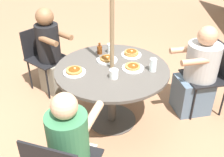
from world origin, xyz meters
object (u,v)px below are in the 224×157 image
pancake_plate_c (131,54)px  coffee_cup (114,74)px  pancake_plate_d (133,67)px  diner_south (197,76)px  patio_table (112,77)px  drinking_glass_b (153,65)px  pancake_plate_a (74,71)px  drinking_glass_a (110,48)px  syrup_bottle (100,50)px  patio_chair_north (43,54)px  patio_chair_south (211,73)px  diner_east (72,153)px  pancake_plate_b (107,59)px  diner_north (51,54)px

pancake_plate_c → coffee_cup: 0.56m
pancake_plate_c → pancake_plate_d: pancake_plate_c is taller
diner_south → patio_table: bearing=90.0°
coffee_cup → drinking_glass_b: size_ratio=0.67×
pancake_plate_a → drinking_glass_a: bearing=147.6°
syrup_bottle → drinking_glass_a: bearing=108.0°
diner_south → drinking_glass_a: bearing=69.2°
patio_chair_north → patio_chair_south: bearing=115.6°
diner_east → drinking_glass_b: bearing=69.1°
diner_south → drinking_glass_b: 0.72m
patio_table → pancake_plate_b: pancake_plate_b is taller
diner_south → pancake_plate_b: size_ratio=4.71×
pancake_plate_a → pancake_plate_d: size_ratio=1.00×
pancake_plate_b → drinking_glass_a: 0.21m
diner_east → pancake_plate_d: 1.16m
patio_chair_north → pancake_plate_a: patio_chair_north is taller
patio_table → drinking_glass_a: (-0.38, -0.05, 0.17)m
diner_south → coffee_cup: size_ratio=12.00×
diner_east → coffee_cup: bearing=84.6°
drinking_glass_a → syrup_bottle: bearing=-72.0°
patio_table → pancake_plate_a: 0.43m
syrup_bottle → drinking_glass_b: (0.36, 0.62, 0.02)m
pancake_plate_d → coffee_cup: bearing=-42.1°
pancake_plate_b → pancake_plate_d: size_ratio=1.00×
pancake_plate_c → pancake_plate_d: (0.32, 0.03, -0.01)m
diner_south → drinking_glass_a: size_ratio=9.91×
pancake_plate_c → syrup_bottle: (-0.01, -0.38, 0.03)m
pancake_plate_a → drinking_glass_b: size_ratio=1.70×
pancake_plate_a → patio_chair_north: bearing=-142.8°
coffee_cup → drinking_glass_a: drinking_glass_a is taller
diner_east → diner_south: (-1.34, 1.25, -0.00)m
diner_north → diner_south: diner_north is taller
pancake_plate_d → patio_chair_south: bearing=110.7°
diner_north → pancake_plate_b: bearing=96.2°
pancake_plate_a → pancake_plate_b: (-0.31, 0.31, -0.00)m
patio_chair_north → syrup_bottle: size_ratio=6.30×
diner_south → pancake_plate_d: 0.88m
pancake_plate_d → drinking_glass_a: drinking_glass_a is taller
patio_chair_north → pancake_plate_d: 1.44m
patio_chair_south → coffee_cup: (0.57, -1.14, 0.26)m
patio_table → syrup_bottle: size_ratio=9.11×
patio_chair_south → pancake_plate_c: size_ratio=3.63×
patio_chair_south → pancake_plate_a: (0.50, -1.56, 0.23)m
coffee_cup → syrup_bottle: bearing=-158.5°
syrup_bottle → pancake_plate_a: bearing=-23.2°
patio_table → pancake_plate_b: bearing=-156.7°
diner_south → pancake_plate_a: (0.45, -1.39, 0.25)m
patio_chair_north → diner_north: bearing=90.0°
patio_chair_south → pancake_plate_d: bearing=93.6°
patio_chair_north → diner_south: (0.38, 2.03, -0.01)m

